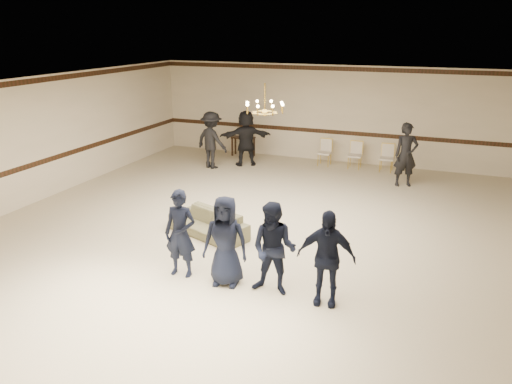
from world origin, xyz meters
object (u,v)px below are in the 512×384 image
at_px(settee, 208,224).
at_px(adult_mid, 246,138).
at_px(boy_b, 225,241).
at_px(adult_left, 212,140).
at_px(boy_a, 180,234).
at_px(console_table, 243,146).
at_px(adult_right, 406,155).
at_px(boy_c, 274,249).
at_px(chandelier, 265,98).
at_px(banquet_chair_left, 325,153).
at_px(boy_d, 326,258).
at_px(banquet_chair_right, 387,158).
at_px(banquet_chair_mid, 355,155).

distance_m(settee, adult_mid, 5.97).
relative_size(boy_b, adult_left, 0.90).
distance_m(boy_a, console_table, 9.06).
bearing_deg(adult_left, adult_right, -160.18).
relative_size(adult_right, console_table, 2.24).
distance_m(adult_left, adult_right, 6.01).
bearing_deg(boy_c, adult_mid, 115.58).
bearing_deg(chandelier, adult_right, 54.87).
xyz_separation_m(boy_c, banquet_chair_left, (-1.27, 8.50, -0.39)).
height_order(chandelier, adult_right, chandelier).
distance_m(adult_left, adult_mid, 1.14).
distance_m(boy_d, console_table, 10.13).
bearing_deg(boy_d, banquet_chair_right, 84.60).
relative_size(adult_right, banquet_chair_mid, 2.12).
bearing_deg(boy_c, chandelier, 113.05).
distance_m(boy_a, boy_d, 2.70).
bearing_deg(boy_b, banquet_chair_left, 83.70).
xyz_separation_m(boy_c, banquet_chair_mid, (-0.27, 8.50, -0.39)).
relative_size(boy_d, banquet_chair_left, 1.90).
xyz_separation_m(boy_c, adult_left, (-4.59, 6.88, 0.10)).
distance_m(banquet_chair_mid, console_table, 4.01).
xyz_separation_m(boy_c, settee, (-2.18, 1.84, -0.55)).
bearing_deg(boy_a, banquet_chair_left, 81.64).
relative_size(boy_b, banquet_chair_left, 1.90).
xyz_separation_m(boy_b, console_table, (-3.37, 8.70, -0.48)).
relative_size(settee, adult_right, 1.02).
height_order(chandelier, banquet_chair_left, chandelier).
relative_size(chandelier, boy_d, 0.57).
bearing_deg(banquet_chair_right, adult_mid, -172.54).
relative_size(adult_left, console_table, 2.24).
distance_m(banquet_chair_left, banquet_chair_mid, 1.00).
xyz_separation_m(adult_left, console_table, (0.32, 1.82, -0.57)).
xyz_separation_m(boy_b, settee, (-1.28, 1.84, -0.55)).
distance_m(adult_right, banquet_chair_left, 3.03).
height_order(boy_a, banquet_chair_mid, boy_a).
relative_size(boy_c, banquet_chair_left, 1.90).
distance_m(adult_right, banquet_chair_mid, 2.19).
bearing_deg(boy_b, banquet_chair_mid, 76.97).
relative_size(boy_c, boy_d, 1.00).
relative_size(chandelier, boy_c, 0.57).
distance_m(boy_c, boy_d, 0.90).
height_order(adult_mid, banquet_chair_right, adult_mid).
bearing_deg(boy_c, banquet_chair_right, 84.72).
height_order(chandelier, adult_mid, chandelier).
height_order(settee, banquet_chair_right, banquet_chair_right).
xyz_separation_m(banquet_chair_mid, banquet_chair_right, (1.00, 0.00, 0.00)).
bearing_deg(boy_a, adult_right, 61.10).
bearing_deg(boy_b, boy_d, -8.80).
bearing_deg(settee, boy_a, -58.34).
relative_size(banquet_chair_right, console_table, 1.06).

